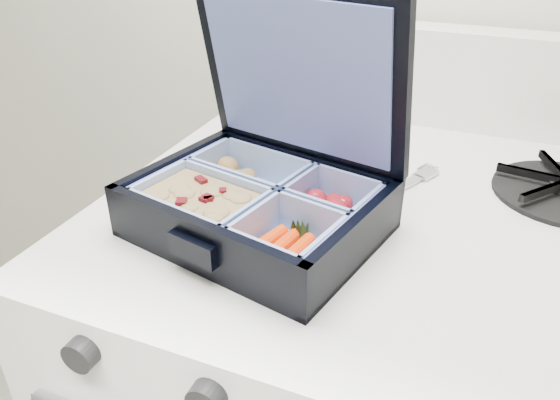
% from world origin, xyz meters
% --- Properties ---
extents(bento_box, '(0.29, 0.25, 0.06)m').
position_xyz_m(bento_box, '(0.46, 1.53, 0.99)').
color(bento_box, black).
rests_on(bento_box, stove).
extents(burner_grate_rear, '(0.17, 0.17, 0.02)m').
position_xyz_m(burner_grate_rear, '(0.37, 1.88, 0.97)').
color(burner_grate_rear, black).
rests_on(burner_grate_rear, stove).
extents(fork, '(0.10, 0.19, 0.01)m').
position_xyz_m(fork, '(0.57, 1.66, 0.96)').
color(fork, '#AAAAB5').
rests_on(fork, stove).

